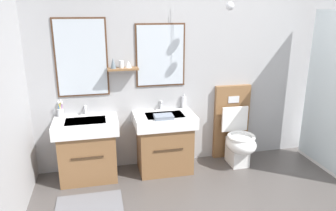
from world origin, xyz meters
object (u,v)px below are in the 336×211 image
object	(u,v)px
vanity_sink_left	(88,148)
toothbrush_cup	(61,112)
folded_hand_towel	(164,117)
vanity_sink_right	(164,141)
toilet	(236,135)
soap_dispenser	(184,102)

from	to	relation	value
vanity_sink_left	toothbrush_cup	size ratio (longest dim) A/B	3.67
toothbrush_cup	folded_hand_towel	size ratio (longest dim) A/B	0.91
vanity_sink_right	toilet	xyz separation A→B (m)	(0.96, 0.01, -0.01)
vanity_sink_left	soap_dispenser	distance (m)	1.31
vanity_sink_left	vanity_sink_right	xyz separation A→B (m)	(0.92, 0.00, 0.00)
soap_dispenser	folded_hand_towel	size ratio (longest dim) A/B	0.85
folded_hand_towel	vanity_sink_right	bearing A→B (deg)	75.50
toilet	toothbrush_cup	world-z (taller)	toilet
vanity_sink_left	vanity_sink_right	world-z (taller)	same
vanity_sink_left	folded_hand_towel	distance (m)	0.97
soap_dispenser	vanity_sink_right	bearing A→B (deg)	-147.79
soap_dispenser	folded_hand_towel	xyz separation A→B (m)	(-0.33, -0.34, -0.06)
toilet	vanity_sink_left	bearing A→B (deg)	-179.55
vanity_sink_left	toilet	bearing A→B (deg)	0.45
soap_dispenser	vanity_sink_left	bearing A→B (deg)	-171.34
vanity_sink_right	folded_hand_towel	distance (m)	0.40
vanity_sink_left	folded_hand_towel	bearing A→B (deg)	-9.92
toilet	toothbrush_cup	size ratio (longest dim) A/B	4.99
toothbrush_cup	soap_dispenser	bearing A→B (deg)	0.37
vanity_sink_right	folded_hand_towel	size ratio (longest dim) A/B	3.35
toilet	soap_dispenser	world-z (taller)	toilet
toilet	soap_dispenser	distance (m)	0.82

